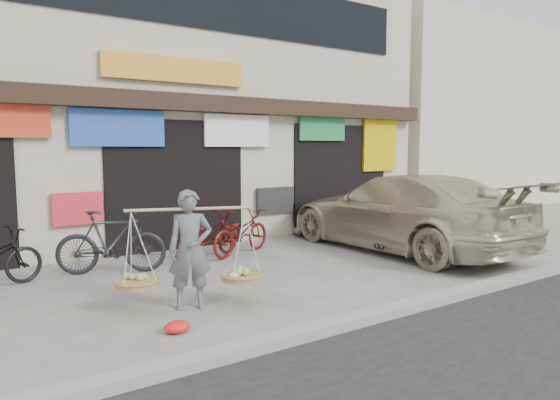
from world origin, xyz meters
TOP-DOWN VIEW (x-y plane):
  - ground at (0.00, 0.00)m, footprint 70.00×70.00m
  - kerb at (0.00, -2.00)m, footprint 70.00×0.25m
  - shophouse_block at (-0.00, 6.42)m, footprint 14.00×6.32m
  - neighbor_east at (13.50, 7.00)m, footprint 12.00×7.00m
  - street_vendor at (-1.40, -0.29)m, footprint 1.84×1.04m
  - bike_1 at (-1.75, 2.16)m, footprint 1.86×1.18m
  - bike_2 at (0.11, 2.28)m, footprint 1.78×1.20m
  - bike_3 at (0.82, 2.28)m, footprint 1.78×1.20m
  - suv at (3.82, 0.81)m, footprint 2.30×5.51m
  - red_bag at (-1.90, -1.04)m, footprint 0.31×0.25m

SIDE VIEW (x-z plane):
  - ground at x=0.00m, z-range 0.00..0.00m
  - kerb at x=0.00m, z-range 0.00..0.12m
  - red_bag at x=-1.90m, z-range 0.00..0.14m
  - bike_2 at x=0.11m, z-range 0.00..0.88m
  - bike_3 at x=0.82m, z-range 0.00..0.88m
  - bike_1 at x=-1.75m, z-range 0.00..1.08m
  - street_vendor at x=-1.40m, z-range -0.06..1.52m
  - suv at x=3.82m, z-range 0.00..1.59m
  - neighbor_east at x=13.50m, z-range 0.00..6.40m
  - shophouse_block at x=0.00m, z-range -0.05..6.95m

